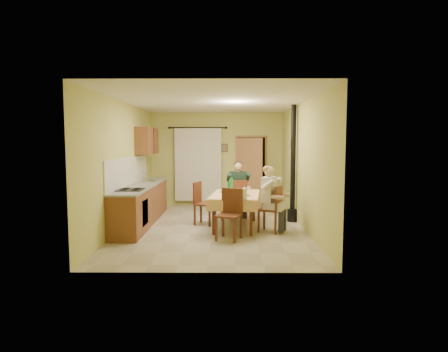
{
  "coord_description": "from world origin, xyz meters",
  "views": [
    {
      "loc": [
        0.3,
        -8.34,
        1.9
      ],
      "look_at": [
        0.25,
        0.1,
        1.15
      ],
      "focal_mm": 30.0,
      "sensor_mm": 36.0,
      "label": 1
    }
  ],
  "objects_px": {
    "chair_right": "(270,218)",
    "man_far": "(238,183)",
    "man_right": "(270,191)",
    "stove_flue": "(293,179)",
    "dining_table": "(235,211)",
    "chair_left": "(204,212)",
    "chair_far": "(238,206)",
    "chair_near": "(229,225)"
  },
  "relations": [
    {
      "from": "chair_left",
      "to": "stove_flue",
      "type": "height_order",
      "value": "stove_flue"
    },
    {
      "from": "dining_table",
      "to": "stove_flue",
      "type": "xyz_separation_m",
      "value": [
        1.39,
        0.65,
        0.64
      ]
    },
    {
      "from": "dining_table",
      "to": "chair_right",
      "type": "distance_m",
      "value": 0.85
    },
    {
      "from": "stove_flue",
      "to": "chair_right",
      "type": "bearing_deg",
      "value": -121.81
    },
    {
      "from": "chair_right",
      "to": "stove_flue",
      "type": "relative_size",
      "value": 0.35
    },
    {
      "from": "chair_far",
      "to": "chair_left",
      "type": "xyz_separation_m",
      "value": [
        -0.81,
        -0.78,
        0.0
      ]
    },
    {
      "from": "chair_far",
      "to": "chair_left",
      "type": "bearing_deg",
      "value": -142.76
    },
    {
      "from": "chair_near",
      "to": "man_far",
      "type": "bearing_deg",
      "value": -76.06
    },
    {
      "from": "man_far",
      "to": "man_right",
      "type": "distance_m",
      "value": 1.64
    },
    {
      "from": "chair_far",
      "to": "stove_flue",
      "type": "bearing_deg",
      "value": -26.01
    },
    {
      "from": "dining_table",
      "to": "chair_near",
      "type": "relative_size",
      "value": 1.85
    },
    {
      "from": "man_far",
      "to": "man_right",
      "type": "height_order",
      "value": "same"
    },
    {
      "from": "chair_left",
      "to": "man_far",
      "type": "bearing_deg",
      "value": 153.51
    },
    {
      "from": "chair_far",
      "to": "chair_left",
      "type": "relative_size",
      "value": 0.99
    },
    {
      "from": "dining_table",
      "to": "chair_near",
      "type": "distance_m",
      "value": 1.08
    },
    {
      "from": "dining_table",
      "to": "stove_flue",
      "type": "distance_m",
      "value": 1.67
    },
    {
      "from": "chair_near",
      "to": "man_right",
      "type": "xyz_separation_m",
      "value": [
        0.88,
        0.66,
        0.59
      ]
    },
    {
      "from": "chair_far",
      "to": "chair_left",
      "type": "distance_m",
      "value": 1.13
    },
    {
      "from": "chair_left",
      "to": "stove_flue",
      "type": "relative_size",
      "value": 0.35
    },
    {
      "from": "dining_table",
      "to": "chair_far",
      "type": "bearing_deg",
      "value": 91.38
    },
    {
      "from": "man_right",
      "to": "man_far",
      "type": "bearing_deg",
      "value": 46.99
    },
    {
      "from": "man_far",
      "to": "man_right",
      "type": "relative_size",
      "value": 1.0
    },
    {
      "from": "chair_left",
      "to": "man_far",
      "type": "height_order",
      "value": "man_far"
    },
    {
      "from": "stove_flue",
      "to": "dining_table",
      "type": "bearing_deg",
      "value": -155.05
    },
    {
      "from": "chair_right",
      "to": "man_far",
      "type": "distance_m",
      "value": 1.76
    },
    {
      "from": "chair_right",
      "to": "man_far",
      "type": "bearing_deg",
      "value": 47.33
    },
    {
      "from": "chair_far",
      "to": "chair_near",
      "type": "height_order",
      "value": "chair_near"
    },
    {
      "from": "chair_far",
      "to": "chair_right",
      "type": "relative_size",
      "value": 0.99
    },
    {
      "from": "man_right",
      "to": "stove_flue",
      "type": "distance_m",
      "value": 1.25
    },
    {
      "from": "chair_right",
      "to": "chair_left",
      "type": "distance_m",
      "value": 1.63
    },
    {
      "from": "chair_far",
      "to": "man_far",
      "type": "distance_m",
      "value": 0.59
    },
    {
      "from": "dining_table",
      "to": "man_right",
      "type": "distance_m",
      "value": 0.97
    },
    {
      "from": "chair_left",
      "to": "man_far",
      "type": "relative_size",
      "value": 0.71
    },
    {
      "from": "dining_table",
      "to": "chair_left",
      "type": "height_order",
      "value": "chair_left"
    },
    {
      "from": "chair_left",
      "to": "man_right",
      "type": "distance_m",
      "value": 1.72
    },
    {
      "from": "man_far",
      "to": "stove_flue",
      "type": "height_order",
      "value": "stove_flue"
    },
    {
      "from": "chair_near",
      "to": "man_right",
      "type": "distance_m",
      "value": 1.25
    },
    {
      "from": "chair_near",
      "to": "man_far",
      "type": "distance_m",
      "value": 2.27
    },
    {
      "from": "dining_table",
      "to": "chair_left",
      "type": "distance_m",
      "value": 0.79
    },
    {
      "from": "dining_table",
      "to": "chair_right",
      "type": "relative_size",
      "value": 1.86
    },
    {
      "from": "dining_table",
      "to": "chair_far",
      "type": "distance_m",
      "value": 1.11
    },
    {
      "from": "man_right",
      "to": "chair_left",
      "type": "bearing_deg",
      "value": 87.74
    }
  ]
}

